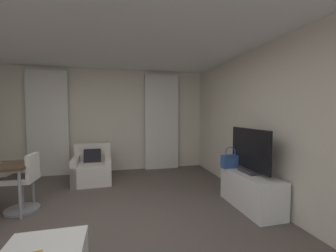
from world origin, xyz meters
The scene contains 11 objects.
ground_plane centered at (0.00, 0.00, 0.00)m, with size 12.00×12.00×0.00m, color #564C47.
wall_window centered at (0.00, 3.03, 1.30)m, with size 5.12×0.06×2.60m.
wall_right centered at (2.53, 0.00, 1.30)m, with size 0.06×6.12×2.60m.
ceiling centered at (0.00, 0.00, 2.63)m, with size 5.12×6.12×0.06m, color white.
curtain_left_panel centered at (-1.38, 2.90, 1.25)m, with size 0.90×0.06×2.50m.
curtain_right_panel centered at (1.38, 2.90, 1.25)m, with size 0.90×0.06×2.50m.
armchair centered at (-0.33, 2.18, 0.27)m, with size 0.81×0.87×0.80m.
desk_chair centered at (-1.21, 0.95, 0.39)m, with size 0.48×0.48×0.88m.
tv_console centered at (2.23, 0.21, 0.28)m, with size 0.46×1.10×0.55m.
tv_flatscreen centered at (2.23, 0.25, 0.88)m, with size 0.20×0.95×0.70m.
handbag_primary centered at (2.09, 0.61, 0.67)m, with size 0.30×0.14×0.37m.
Camera 1 is at (0.15, -2.72, 1.51)m, focal length 23.12 mm.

